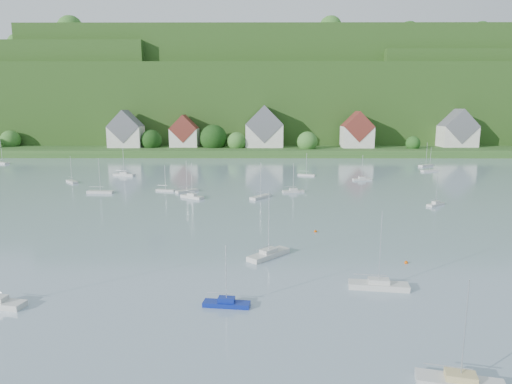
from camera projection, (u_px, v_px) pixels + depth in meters
far_shore_strip at (253, 148)px, 208.55m from camera, size 600.00×60.00×3.00m
forested_ridge at (255, 103)px, 272.03m from camera, size 620.00×181.22×69.89m
village_building_0 at (126, 132)px, 194.56m from camera, size 14.00×10.40×16.00m
village_building_1 at (184, 134)px, 196.55m from camera, size 12.00×9.36×14.00m
village_building_2 at (264, 130)px, 195.12m from camera, size 16.00×11.44×18.00m
village_building_3 at (357, 132)px, 193.13m from camera, size 13.00×10.40×15.50m
village_building_4 at (458, 132)px, 196.82m from camera, size 15.00×10.40×16.50m
near_sailboat_1 at (226, 303)px, 45.16m from camera, size 4.85×1.90×6.38m
near_sailboat_2 at (460, 382)px, 32.03m from camera, size 6.25×3.07×8.13m
near_sailboat_3 at (269, 254)px, 60.10m from camera, size 5.95×6.19×9.06m
near_sailboat_4 at (378, 285)px, 49.61m from camera, size 6.69×2.74×8.77m
mooring_buoy_2 at (406, 263)px, 57.71m from camera, size 0.45×0.45×0.45m
mooring_buoy_3 at (315, 232)px, 72.28m from camera, size 0.46×0.46×0.46m
far_sailboat_cluster at (284, 178)px, 126.29m from camera, size 203.97×74.29×8.71m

